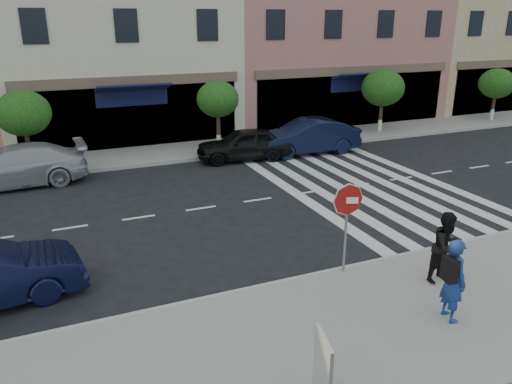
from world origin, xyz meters
name	(u,v)px	position (x,y,z in m)	size (l,w,h in m)	color
ground	(248,261)	(0.00, 0.00, 0.00)	(120.00, 120.00, 0.00)	black
sidewalk_near	(324,342)	(0.00, -3.75, 0.07)	(60.00, 4.50, 0.15)	gray
sidewalk_far	(154,155)	(0.00, 11.00, 0.07)	(60.00, 3.00, 0.15)	gray
building_centre	(111,24)	(-0.50, 17.00, 5.50)	(11.00, 9.00, 11.00)	beige
building_east_mid	(317,5)	(11.50, 17.00, 6.50)	(13.00, 9.00, 13.00)	#AB6F65
building_east_far	(475,15)	(24.00, 17.00, 6.00)	(12.00, 9.00, 12.00)	#D8BC8A
street_tree_wb	(23,113)	(-5.00, 10.80, 2.31)	(2.10, 2.10, 3.06)	#473323
street_tree_c	(218,99)	(3.00, 10.80, 2.36)	(1.90, 1.90, 3.04)	#473323
street_tree_ea	(383,88)	(12.00, 10.80, 2.39)	(2.20, 2.20, 3.19)	#473323
street_tree_eb	(497,84)	(20.00, 10.80, 2.22)	(2.00, 2.00, 2.94)	#473323
stop_sign	(348,208)	(1.76, -1.67, 1.77)	(0.72, 0.35, 2.20)	gray
photographer	(454,280)	(2.63, -4.14, 1.01)	(0.62, 0.41, 1.71)	navy
walker	(447,247)	(3.62, -2.90, 0.98)	(0.80, 0.62, 1.65)	black
poster_board	(323,371)	(-0.89, -5.15, 0.73)	(0.33, 0.77, 1.19)	beige
car_far_left	(14,166)	(-5.51, 8.91, 0.73)	(2.06, 5.06, 1.47)	#ABABB0
car_far_mid	(244,144)	(3.48, 8.88, 0.69)	(1.63, 4.05, 1.38)	black
car_far_right	(307,137)	(6.50, 8.74, 0.77)	(1.64, 4.70, 1.55)	black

